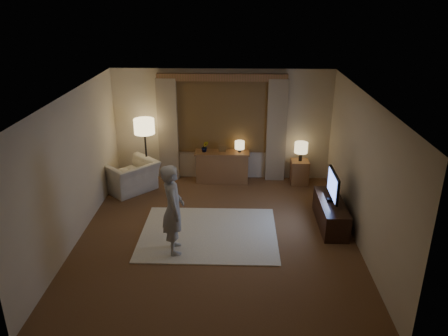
{
  "coord_description": "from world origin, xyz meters",
  "views": [
    {
      "loc": [
        0.35,
        -6.96,
        4.17
      ],
      "look_at": [
        0.11,
        0.6,
        1.11
      ],
      "focal_mm": 35.0,
      "sensor_mm": 36.0,
      "label": 1
    }
  ],
  "objects_px": {
    "sideboard": "(222,167)",
    "side_table": "(299,172)",
    "tv_stand": "(331,213)",
    "person": "(173,209)",
    "armchair": "(131,176)"
  },
  "relations": [
    {
      "from": "armchair",
      "to": "tv_stand",
      "type": "xyz_separation_m",
      "value": [
        4.16,
        -1.43,
        -0.09
      ]
    },
    {
      "from": "sideboard",
      "to": "tv_stand",
      "type": "relative_size",
      "value": 0.86
    },
    {
      "from": "tv_stand",
      "to": "sideboard",
      "type": "bearing_deg",
      "value": 136.74
    },
    {
      "from": "side_table",
      "to": "person",
      "type": "relative_size",
      "value": 0.35
    },
    {
      "from": "sideboard",
      "to": "side_table",
      "type": "distance_m",
      "value": 1.8
    },
    {
      "from": "tv_stand",
      "to": "person",
      "type": "xyz_separation_m",
      "value": [
        -2.85,
        -1.01,
        0.56
      ]
    },
    {
      "from": "side_table",
      "to": "tv_stand",
      "type": "height_order",
      "value": "side_table"
    },
    {
      "from": "tv_stand",
      "to": "person",
      "type": "bearing_deg",
      "value": -160.44
    },
    {
      "from": "sideboard",
      "to": "person",
      "type": "bearing_deg",
      "value": -103.2
    },
    {
      "from": "armchair",
      "to": "person",
      "type": "xyz_separation_m",
      "value": [
        1.31,
        -2.45,
        0.47
      ]
    },
    {
      "from": "tv_stand",
      "to": "side_table",
      "type": "bearing_deg",
      "value": 99.91
    },
    {
      "from": "sideboard",
      "to": "tv_stand",
      "type": "bearing_deg",
      "value": -43.26
    },
    {
      "from": "side_table",
      "to": "person",
      "type": "xyz_separation_m",
      "value": [
        -2.51,
        -2.98,
        0.53
      ]
    },
    {
      "from": "sideboard",
      "to": "armchair",
      "type": "height_order",
      "value": "sideboard"
    },
    {
      "from": "side_table",
      "to": "person",
      "type": "bearing_deg",
      "value": -130.1
    }
  ]
}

